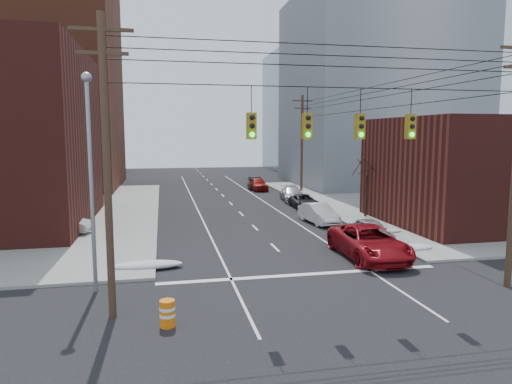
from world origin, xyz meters
name	(u,v)px	position (x,y,z in m)	size (l,w,h in m)	color
ground	(358,331)	(0.00, 0.00, 0.00)	(160.00, 160.00, 0.00)	black
sidewalk_ne	(491,199)	(27.00, 27.00, 0.07)	(40.00, 40.00, 0.15)	gray
building_brick_tall	(14,67)	(-24.00, 48.00, 15.00)	(24.00, 20.00, 30.00)	brown
building_brick_far	(51,139)	(-26.00, 74.00, 6.00)	(22.00, 18.00, 12.00)	#501C18
building_office	(376,92)	(22.00, 44.00, 12.50)	(22.00, 20.00, 25.00)	gray
building_glass	(323,112)	(24.00, 70.00, 11.00)	(20.00, 18.00, 22.00)	gray
building_storefront	(493,171)	(18.00, 16.00, 4.00)	(16.00, 12.00, 8.00)	#501C18
utility_pole_left	(107,163)	(-8.50, 3.00, 5.78)	(2.20, 0.28, 11.00)	#473323
utility_pole_far	(302,144)	(8.50, 34.00, 5.78)	(2.20, 0.28, 11.00)	#473323
traffic_signals	(334,125)	(0.10, 2.97, 7.17)	(17.00, 0.42, 2.02)	black
street_light	(90,164)	(-9.50, 6.00, 5.54)	(0.44, 0.44, 9.32)	gray
bare_tree	(366,190)	(9.59, 20.00, 2.32)	(2.09, 2.20, 4.93)	black
snow_nw	(148,265)	(-7.40, 9.00, 0.21)	(3.50, 1.08, 0.42)	silver
snow_ne	(409,248)	(7.40, 9.50, 0.21)	(3.00, 1.08, 0.42)	silver
snow_east_far	(374,232)	(7.40, 14.00, 0.21)	(4.00, 1.08, 0.42)	silver
red_pickup	(369,242)	(4.51, 8.68, 0.89)	(2.94, 6.37, 1.77)	maroon
parked_car_a	(371,230)	(6.40, 12.31, 0.71)	(1.68, 4.17, 1.42)	#B3B4B8
parked_car_b	(319,213)	(5.13, 18.73, 0.75)	(1.59, 4.55, 1.50)	silver
parked_car_c	(304,201)	(6.22, 25.86, 0.63)	(2.10, 4.56, 1.27)	black
parked_car_d	(292,194)	(6.40, 30.46, 0.74)	(2.06, 5.07, 1.47)	#B4B4B9
parked_car_e	(258,184)	(4.80, 39.99, 0.78)	(1.84, 4.56, 1.55)	maroon
parked_car_f	(255,183)	(4.80, 41.75, 0.75)	(1.58, 4.53, 1.49)	black
lot_car_a	(64,223)	(-13.19, 18.26, 0.80)	(1.38, 3.96, 1.31)	silver
lot_car_b	(67,199)	(-15.17, 29.76, 0.88)	(2.42, 5.24, 1.46)	silver
lot_car_c	(1,214)	(-18.47, 22.70, 0.90)	(2.09, 5.15, 1.49)	black
lot_car_d	(41,205)	(-16.87, 27.58, 0.76)	(1.44, 3.59, 1.22)	#B3B4B8
construction_barrel	(167,313)	(-6.50, 1.69, 0.50)	(0.70, 0.70, 0.97)	orange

